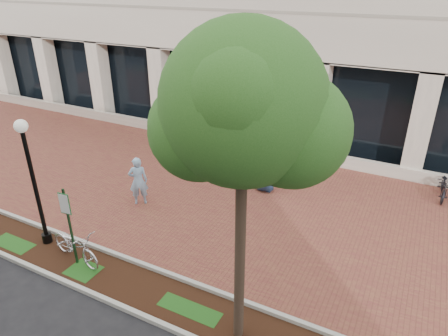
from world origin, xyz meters
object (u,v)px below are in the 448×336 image
at_px(locked_bicycle, 75,245).
at_px(bollard, 328,163).
at_px(lamppost, 33,177).
at_px(parking_sign, 68,218).
at_px(street_tree, 246,115).
at_px(pedestrian_left, 138,181).
at_px(pedestrian_mid, 253,155).
at_px(pedestrian_right, 266,166).

xyz_separation_m(locked_bicycle, bollard, (4.92, 8.65, -0.01)).
relative_size(lamppost, locked_bicycle, 1.99).
height_order(parking_sign, street_tree, street_tree).
relative_size(parking_sign, pedestrian_left, 1.34).
height_order(pedestrian_mid, bollard, pedestrian_mid).
bearing_deg(parking_sign, pedestrian_left, 92.44).
bearing_deg(bollard, pedestrian_mid, -147.59).
xyz_separation_m(parking_sign, pedestrian_right, (3.10, 6.38, -0.51)).
bearing_deg(pedestrian_right, pedestrian_left, 40.86).
bearing_deg(parking_sign, pedestrian_right, 58.82).
distance_m(street_tree, pedestrian_right, 7.96).
relative_size(lamppost, pedestrian_left, 2.20).
height_order(parking_sign, pedestrian_right, parking_sign).
bearing_deg(street_tree, parking_sign, 178.81).
bearing_deg(bollard, street_tree, -88.22).
bearing_deg(street_tree, lamppost, 176.27).
height_order(pedestrian_right, bollard, pedestrian_right).
height_order(street_tree, locked_bicycle, street_tree).
relative_size(parking_sign, street_tree, 0.35).
height_order(parking_sign, bollard, parking_sign).
bearing_deg(pedestrian_right, street_tree, 108.91).
bearing_deg(street_tree, pedestrian_right, 107.37).
height_order(street_tree, pedestrian_mid, street_tree).
distance_m(lamppost, pedestrian_right, 7.72).
bearing_deg(pedestrian_right, parking_sign, 65.66).
xyz_separation_m(pedestrian_left, pedestrian_right, (3.57, 2.92, 0.11)).
relative_size(pedestrian_right, bollard, 2.01).
xyz_separation_m(parking_sign, bollard, (4.85, 8.75, -1.01)).
bearing_deg(pedestrian_mid, parking_sign, 40.41).
relative_size(pedestrian_left, pedestrian_mid, 0.92).
bearing_deg(pedestrian_right, pedestrian_mid, -39.84).
bearing_deg(pedestrian_mid, locked_bicycle, 39.61).
height_order(lamppost, locked_bicycle, lamppost).
relative_size(street_tree, pedestrian_left, 3.82).
xyz_separation_m(pedestrian_right, bollard, (1.75, 2.37, -0.49)).
bearing_deg(lamppost, street_tree, -3.73).
height_order(lamppost, bollard, lamppost).
distance_m(street_tree, pedestrian_left, 7.88).
bearing_deg(locked_bicycle, lamppost, 90.56).
distance_m(parking_sign, street_tree, 6.28).
xyz_separation_m(parking_sign, street_tree, (5.12, -0.11, 3.63)).
bearing_deg(parking_sign, locked_bicycle, 118.37).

